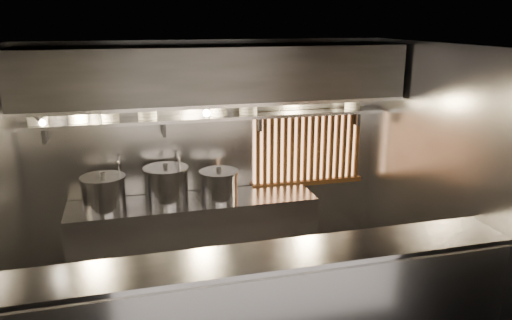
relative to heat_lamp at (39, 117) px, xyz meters
name	(u,v)px	position (x,y,z in m)	size (l,w,h in m)	color
floor	(239,312)	(1.90, -0.85, -2.07)	(4.50, 4.50, 0.00)	black
ceiling	(237,46)	(1.90, -0.85, 0.73)	(4.50, 4.50, 0.00)	black
wall_back	(212,152)	(1.90, 0.65, -0.67)	(4.50, 4.50, 0.00)	gray
wall_right	(435,172)	(4.15, -0.85, -0.67)	(3.00, 3.00, 0.00)	gray
serving_counter	(264,315)	(1.90, -1.81, -1.50)	(4.50, 0.56, 1.13)	#A1A1A7
cooking_bench	(195,234)	(1.60, 0.28, -1.62)	(3.00, 0.70, 0.90)	#A1A1A7
bowl_shelf	(213,117)	(1.90, 0.47, -0.19)	(4.40, 0.34, 0.04)	#A1A1A7
exhaust_hood	(216,74)	(1.90, 0.25, 0.36)	(4.40, 0.81, 0.65)	#2D2D30
wood_screen	(308,148)	(3.20, 0.60, -0.69)	(1.56, 0.09, 1.04)	#FFB272
faucet_left	(120,168)	(0.75, 0.52, -0.76)	(0.04, 0.30, 0.50)	silver
faucet_right	(178,164)	(1.45, 0.52, -0.76)	(0.04, 0.30, 0.50)	silver
heat_lamp	(39,117)	(0.00, 0.00, 0.00)	(0.25, 0.35, 0.20)	#A1A1A7
pendant_bulb	(207,113)	(1.80, 0.35, -0.11)	(0.09, 0.09, 0.19)	#2D2D30
stock_pot_left	(104,193)	(0.56, 0.25, -0.96)	(0.68, 0.68, 0.44)	#A1A1A7
stock_pot_mid	(166,184)	(1.28, 0.32, -0.95)	(0.58, 0.58, 0.48)	#A1A1A7
stock_pot_right	(219,185)	(1.91, 0.24, -0.98)	(0.63, 0.63, 0.40)	#A1A1A7
bowl_stack_0	(38,120)	(-0.09, 0.47, -0.12)	(0.23, 0.23, 0.09)	white
bowl_stack_1	(78,117)	(0.34, 0.47, -0.10)	(0.24, 0.24, 0.13)	white
bowl_stack_2	(111,117)	(0.69, 0.47, -0.12)	(0.21, 0.21, 0.09)	white
bowl_stack_3	(147,114)	(1.11, 0.47, -0.10)	(0.23, 0.23, 0.13)	white
bowl_stack_4	(219,109)	(1.97, 0.47, -0.08)	(0.23, 0.23, 0.17)	white
bowl_stack_5	(248,109)	(2.34, 0.47, -0.10)	(0.24, 0.24, 0.13)	white
bowl_stack_6	(352,103)	(3.75, 0.47, -0.08)	(0.22, 0.22, 0.17)	white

